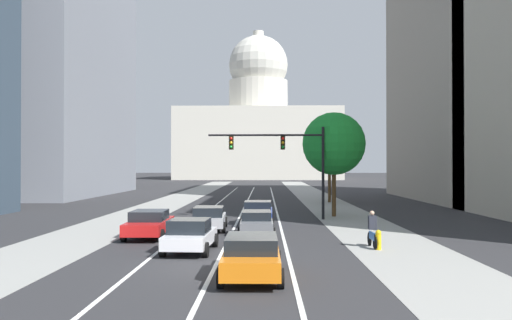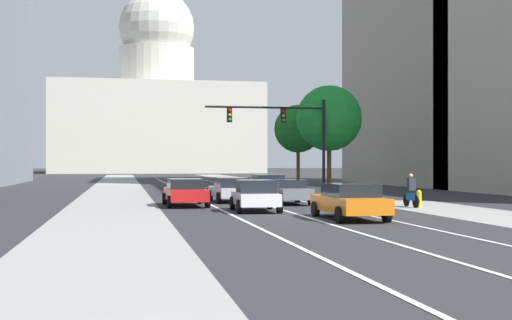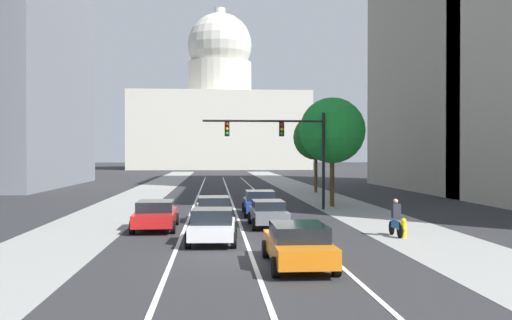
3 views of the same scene
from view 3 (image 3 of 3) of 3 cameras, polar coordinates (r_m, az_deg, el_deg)
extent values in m
plane|color=#2B2B2D|center=(59.84, -2.98, -3.01)|extent=(400.00, 400.00, 0.00)
cube|color=gray|center=(55.24, -11.23, -3.31)|extent=(4.63, 130.00, 0.01)
cube|color=gray|center=(55.63, 5.44, -3.28)|extent=(4.63, 130.00, 0.01)
cube|color=white|center=(44.89, -6.21, -4.19)|extent=(0.16, 90.00, 0.01)
cube|color=white|center=(44.88, -2.55, -4.19)|extent=(0.16, 90.00, 0.01)
cube|color=white|center=(45.06, 1.09, -4.17)|extent=(0.16, 90.00, 0.01)
cube|color=#9E9384|center=(66.23, 23.24, 13.92)|extent=(19.71, 27.27, 38.16)
cube|color=beige|center=(146.41, -3.75, 2.89)|extent=(44.87, 27.79, 19.31)
cylinder|color=beige|center=(147.63, -3.75, 8.31)|extent=(16.65, 16.65, 8.58)
sphere|color=beige|center=(149.09, -3.76, 11.70)|extent=(16.81, 16.81, 16.81)
cylinder|color=beige|center=(150.73, -3.76, 14.53)|extent=(3.03, 3.03, 4.20)
cube|color=#B2B5BA|center=(31.14, -4.42, -5.22)|extent=(2.00, 4.38, 0.55)
cube|color=black|center=(30.66, -4.39, -4.29)|extent=(1.76, 2.26, 0.55)
cylinder|color=black|center=(32.61, -6.13, -5.45)|extent=(0.25, 0.65, 0.64)
cylinder|color=black|center=(32.68, -2.92, -5.44)|extent=(0.25, 0.65, 0.64)
cylinder|color=black|center=(29.70, -6.08, -6.04)|extent=(0.25, 0.65, 0.64)
cylinder|color=black|center=(29.77, -2.55, -6.02)|extent=(0.25, 0.65, 0.64)
cube|color=#1E389E|center=(34.30, 0.38, -4.63)|extent=(1.91, 4.77, 0.62)
cube|color=black|center=(34.05, 0.40, -3.66)|extent=(1.73, 2.19, 0.58)
cylinder|color=black|center=(35.89, -1.27, -4.89)|extent=(0.23, 0.64, 0.64)
cylinder|color=black|center=(36.00, 1.68, -4.88)|extent=(0.23, 0.64, 0.64)
cylinder|color=black|center=(32.68, -1.05, -5.43)|extent=(0.23, 0.64, 0.64)
cylinder|color=black|center=(32.81, 2.19, -5.41)|extent=(0.23, 0.64, 0.64)
cube|color=silver|center=(23.61, -4.47, -7.08)|extent=(2.02, 4.11, 0.56)
cube|color=black|center=(23.28, -4.51, -5.75)|extent=(1.76, 1.89, 0.60)
cylinder|color=black|center=(25.06, -6.40, -7.28)|extent=(0.25, 0.65, 0.64)
cylinder|color=black|center=(24.97, -2.20, -7.30)|extent=(0.25, 0.65, 0.64)
cylinder|color=black|center=(22.36, -7.01, -8.23)|extent=(0.25, 0.65, 0.64)
cylinder|color=black|center=(22.26, -2.30, -8.27)|extent=(0.25, 0.65, 0.64)
cube|color=orange|center=(18.78, 4.33, -8.98)|extent=(1.89, 4.78, 0.61)
cube|color=black|center=(18.55, 4.40, -7.35)|extent=(1.73, 2.44, 0.51)
cylinder|color=black|center=(20.30, 0.97, -9.13)|extent=(0.22, 0.64, 0.64)
cylinder|color=black|center=(20.56, 6.24, -9.01)|extent=(0.22, 0.64, 0.64)
cylinder|color=black|center=(17.13, 2.02, -10.95)|extent=(0.22, 0.64, 0.64)
cylinder|color=black|center=(17.44, 8.26, -10.75)|extent=(0.22, 0.64, 0.64)
cube|color=red|center=(28.22, -10.28, -5.79)|extent=(1.98, 4.82, 0.59)
cube|color=black|center=(28.13, -10.29, -4.67)|extent=(1.78, 2.29, 0.52)
cylinder|color=black|center=(29.96, -11.82, -5.99)|extent=(0.23, 0.64, 0.64)
cylinder|color=black|center=(29.80, -8.17, -6.02)|extent=(0.23, 0.64, 0.64)
cylinder|color=black|center=(26.75, -12.63, -6.79)|extent=(0.23, 0.64, 0.64)
cylinder|color=black|center=(26.57, -8.54, -6.83)|extent=(0.23, 0.64, 0.64)
cube|color=slate|center=(28.69, 1.30, -5.69)|extent=(1.77, 4.06, 0.58)
cube|color=black|center=(28.80, 1.27, -4.64)|extent=(1.60, 2.14, 0.46)
cylinder|color=black|center=(30.00, -0.62, -5.97)|extent=(0.23, 0.64, 0.64)
cylinder|color=black|center=(30.18, 2.62, -5.93)|extent=(0.23, 0.64, 0.64)
cylinder|color=black|center=(27.29, -0.16, -6.63)|extent=(0.23, 0.64, 0.64)
cylinder|color=black|center=(27.49, 3.40, -6.57)|extent=(0.23, 0.64, 0.64)
cylinder|color=black|center=(37.77, 6.96, -0.12)|extent=(0.20, 0.20, 6.57)
cylinder|color=black|center=(37.26, 0.78, 4.04)|extent=(8.16, 0.14, 0.14)
cube|color=black|center=(37.36, 2.65, 3.18)|extent=(0.32, 0.28, 0.96)
sphere|color=red|center=(37.22, 2.68, 3.65)|extent=(0.20, 0.20, 0.20)
sphere|color=orange|center=(37.21, 2.68, 3.19)|extent=(0.20, 0.20, 0.20)
sphere|color=green|center=(37.20, 2.68, 2.73)|extent=(0.20, 0.20, 0.20)
cube|color=black|center=(37.09, -3.00, 3.20)|extent=(0.32, 0.28, 0.96)
sphere|color=red|center=(36.96, -2.99, 3.68)|extent=(0.20, 0.20, 0.20)
sphere|color=orange|center=(36.94, -2.99, 3.21)|extent=(0.20, 0.20, 0.20)
sphere|color=green|center=(36.93, -2.99, 2.75)|extent=(0.20, 0.20, 0.20)
cylinder|color=yellow|center=(25.65, 14.93, -7.04)|extent=(0.26, 0.26, 0.70)
sphere|color=yellow|center=(25.60, 14.93, -6.09)|extent=(0.26, 0.26, 0.26)
cylinder|color=yellow|center=(25.50, 15.05, -7.01)|extent=(0.10, 0.12, 0.10)
cylinder|color=black|center=(25.71, 14.58, -7.07)|extent=(0.07, 0.66, 0.66)
cylinder|color=black|center=(26.68, 13.77, -6.79)|extent=(0.07, 0.66, 0.66)
cube|color=#1959B2|center=(26.17, 14.17, -6.45)|extent=(0.10, 1.00, 0.36)
cube|color=#262833|center=(26.05, 14.21, -5.09)|extent=(0.37, 0.29, 0.64)
sphere|color=tan|center=(26.08, 14.16, -4.13)|extent=(0.22, 0.22, 0.22)
cylinder|color=#51381E|center=(54.70, 6.17, -1.32)|extent=(0.32, 0.32, 3.88)
sphere|color=#1A6721|center=(54.70, 6.18, 2.35)|extent=(4.47, 4.47, 4.47)
cylinder|color=#51381E|center=(40.12, 7.84, -2.05)|extent=(0.32, 0.32, 3.81)
sphere|color=#1D862F|center=(40.11, 7.84, 3.04)|extent=(4.73, 4.73, 4.73)
camera|label=1|loc=(3.32, 72.65, 1.88)|focal=35.84mm
camera|label=2|loc=(10.01, -145.82, -8.87)|focal=47.79mm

